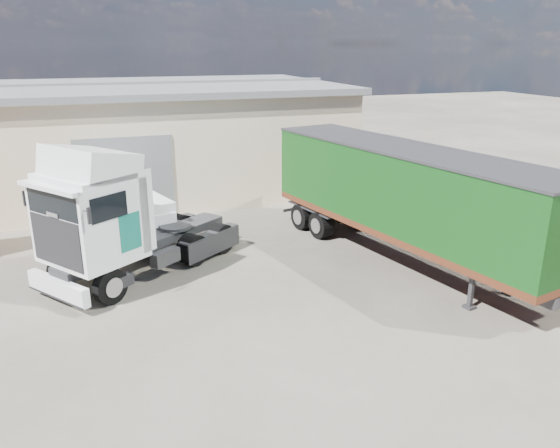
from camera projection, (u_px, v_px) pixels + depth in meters
name	position (u px, v px, depth m)	size (l,w,h in m)	color
ground	(230.00, 316.00, 15.26)	(120.00, 120.00, 0.00)	#2B2923
warehouse	(32.00, 141.00, 26.94)	(30.60, 12.60, 5.42)	#BEAD92
brick_boundary_wall	(452.00, 188.00, 23.79)	(0.35, 26.00, 2.50)	brown
tractor_unit	(115.00, 224.00, 16.99)	(6.84, 5.98, 4.53)	black
box_trailer	(403.00, 193.00, 18.56)	(5.10, 12.26, 3.99)	#2D2D30
panel_van	(130.00, 217.00, 20.71)	(3.16, 5.01, 1.91)	black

